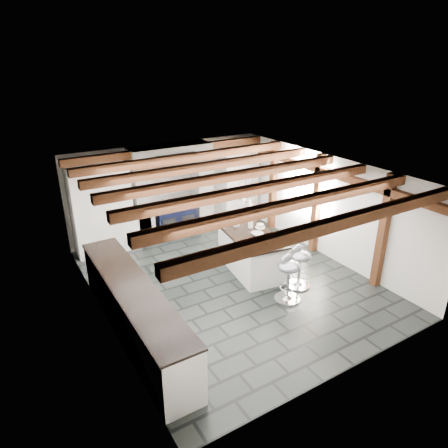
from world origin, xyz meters
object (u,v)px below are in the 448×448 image
bar_stool_far (288,273)px  bar_stool_near (299,262)px  kitchen_island (251,252)px  range_cooker (174,218)px

bar_stool_far → bar_stool_near: bearing=10.9°
kitchen_island → bar_stool_far: kitchen_island is taller
range_cooker → kitchen_island: size_ratio=0.55×
kitchen_island → bar_stool_far: bearing=-84.2°
kitchen_island → bar_stool_near: bearing=-58.1°
range_cooker → kitchen_island: kitchen_island is taller
range_cooker → bar_stool_near: range_cooker is taller
kitchen_island → bar_stool_near: (0.44, -1.02, 0.10)m
range_cooker → bar_stool_far: size_ratio=1.11×
bar_stool_near → range_cooker: bearing=97.4°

